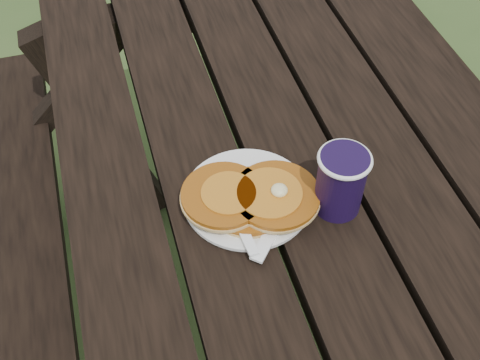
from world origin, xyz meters
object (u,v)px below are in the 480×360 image
object	(u,v)px
pancake_stack	(251,197)
coffee_cup	(341,179)
plate	(247,198)
picnic_table	(291,306)

from	to	relation	value
pancake_stack	coffee_cup	distance (m)	0.14
coffee_cup	pancake_stack	bearing A→B (deg)	165.42
coffee_cup	plate	bearing A→B (deg)	159.84
pancake_stack	coffee_cup	xyz separation A→B (m)	(0.13, -0.03, 0.04)
picnic_table	pancake_stack	xyz separation A→B (m)	(-0.10, -0.01, 0.41)
plate	pancake_stack	world-z (taller)	pancake_stack
picnic_table	coffee_cup	bearing A→B (deg)	-55.09
picnic_table	plate	xyz separation A→B (m)	(-0.10, 0.00, 0.39)
picnic_table	plate	bearing A→B (deg)	178.49
picnic_table	coffee_cup	xyz separation A→B (m)	(0.03, -0.05, 0.44)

